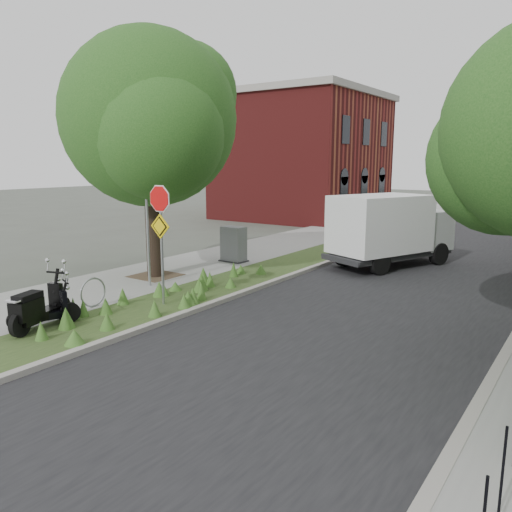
# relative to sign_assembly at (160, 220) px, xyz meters

# --- Properties ---
(ground) EXTENTS (120.00, 120.00, 0.00)m
(ground) POSITION_rel_sign_assembly_xyz_m (1.40, -0.58, -2.33)
(ground) COLOR #4C5147
(ground) RESTS_ON ground
(sidewalk_near) EXTENTS (3.50, 60.00, 0.12)m
(sidewalk_near) POSITION_rel_sign_assembly_xyz_m (-2.85, 9.42, -2.27)
(sidewalk_near) COLOR gray
(sidewalk_near) RESTS_ON ground
(verge) EXTENTS (2.00, 60.00, 0.12)m
(verge) POSITION_rel_sign_assembly_xyz_m (-0.10, 9.42, -2.27)
(verge) COLOR #273F1B
(verge) RESTS_ON ground
(kerb_near) EXTENTS (0.20, 60.00, 0.13)m
(kerb_near) POSITION_rel_sign_assembly_xyz_m (0.90, 9.42, -2.26)
(kerb_near) COLOR #9E9991
(kerb_near) RESTS_ON ground
(road) EXTENTS (7.00, 60.00, 0.01)m
(road) POSITION_rel_sign_assembly_xyz_m (4.40, 9.42, -2.32)
(road) COLOR black
(road) RESTS_ON ground
(street_tree_main) EXTENTS (6.21, 5.54, 7.66)m
(street_tree_main) POSITION_rel_sign_assembly_xyz_m (-2.68, 2.28, 2.48)
(street_tree_main) COLOR black
(street_tree_main) RESTS_ON ground
(bare_post) EXTENTS (0.08, 0.08, 4.00)m
(bare_post) POSITION_rel_sign_assembly_xyz_m (-1.80, 1.22, -0.21)
(bare_post) COLOR #A5A8AD
(bare_post) RESTS_ON ground
(bike_hoop) EXTENTS (0.06, 0.78, 0.77)m
(bike_hoop) POSITION_rel_sign_assembly_xyz_m (-1.30, -1.18, -1.83)
(bike_hoop) COLOR #A5A8AD
(bike_hoop) RESTS_ON ground
(sign_assembly) EXTENTS (0.94, 0.08, 3.22)m
(sign_assembly) POSITION_rel_sign_assembly_xyz_m (0.00, 0.00, 0.00)
(sign_assembly) COLOR #A5A8AD
(sign_assembly) RESTS_ON ground
(brick_building) EXTENTS (9.40, 10.40, 8.30)m
(brick_building) POSITION_rel_sign_assembly_xyz_m (-8.10, 21.42, 1.88)
(brick_building) COLOR maroon
(brick_building) RESTS_ON ground
(scooter_near) EXTENTS (0.74, 1.80, 0.88)m
(scooter_near) POSITION_rel_sign_assembly_xyz_m (-0.84, -3.06, -1.78)
(scooter_near) COLOR black
(scooter_near) RESTS_ON ground
(scooter_far) EXTENTS (0.71, 1.51, 0.75)m
(scooter_far) POSITION_rel_sign_assembly_xyz_m (-0.96, -2.96, -1.84)
(scooter_far) COLOR black
(scooter_far) RESTS_ON ground
(box_truck) EXTENTS (3.58, 5.26, 2.23)m
(box_truck) POSITION_rel_sign_assembly_xyz_m (2.85, 8.57, -0.87)
(box_truck) COLOR #262628
(box_truck) RESTS_ON ground
(utility_cabinet) EXTENTS (1.00, 0.69, 1.30)m
(utility_cabinet) POSITION_rel_sign_assembly_xyz_m (-1.97, 5.59, -1.58)
(utility_cabinet) COLOR #262628
(utility_cabinet) RESTS_ON ground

